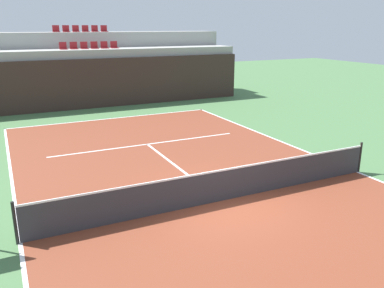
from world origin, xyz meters
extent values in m
plane|color=#477042|center=(0.00, 0.00, 0.00)|extent=(80.00, 80.00, 0.00)
cube|color=brown|center=(0.00, 0.00, 0.01)|extent=(11.00, 24.00, 0.01)
cube|color=white|center=(0.00, 11.95, 0.01)|extent=(11.00, 0.10, 0.00)
cube|color=white|center=(-5.45, 0.00, 0.01)|extent=(0.10, 24.00, 0.00)
cube|color=white|center=(5.45, 0.00, 0.01)|extent=(0.10, 24.00, 0.00)
cube|color=white|center=(0.00, 6.40, 0.01)|extent=(8.26, 0.10, 0.00)
cube|color=white|center=(0.00, 3.20, 0.01)|extent=(0.10, 6.40, 0.00)
cube|color=#33231E|center=(0.00, 15.40, 1.50)|extent=(19.56, 0.30, 2.99)
cube|color=#9E9E99|center=(0.00, 16.75, 1.75)|extent=(19.56, 2.40, 3.51)
cube|color=#9E9E99|center=(0.00, 19.15, 2.25)|extent=(19.56, 2.40, 4.50)
cube|color=maroon|center=(-1.60, 16.75, 3.53)|extent=(0.44, 0.44, 0.04)
cube|color=maroon|center=(-1.60, 16.95, 3.75)|extent=(0.44, 0.04, 0.40)
cube|color=maroon|center=(-0.96, 16.75, 3.53)|extent=(0.44, 0.44, 0.04)
cube|color=maroon|center=(-0.96, 16.95, 3.75)|extent=(0.44, 0.04, 0.40)
cube|color=maroon|center=(-0.32, 16.75, 3.53)|extent=(0.44, 0.44, 0.04)
cube|color=maroon|center=(-0.32, 16.95, 3.75)|extent=(0.44, 0.04, 0.40)
cube|color=maroon|center=(0.32, 16.75, 3.53)|extent=(0.44, 0.44, 0.04)
cube|color=maroon|center=(0.32, 16.95, 3.75)|extent=(0.44, 0.04, 0.40)
cube|color=maroon|center=(0.96, 16.75, 3.53)|extent=(0.44, 0.44, 0.04)
cube|color=maroon|center=(0.96, 16.95, 3.75)|extent=(0.44, 0.04, 0.40)
cube|color=maroon|center=(1.60, 16.75, 3.53)|extent=(0.44, 0.44, 0.04)
cube|color=maroon|center=(1.60, 16.95, 3.75)|extent=(0.44, 0.04, 0.40)
cube|color=maroon|center=(-1.60, 19.15, 4.52)|extent=(0.44, 0.44, 0.04)
cube|color=maroon|center=(-1.60, 19.35, 4.74)|extent=(0.44, 0.04, 0.40)
cube|color=maroon|center=(-0.96, 19.15, 4.52)|extent=(0.44, 0.44, 0.04)
cube|color=maroon|center=(-0.96, 19.35, 4.74)|extent=(0.44, 0.04, 0.40)
cube|color=maroon|center=(-0.32, 19.15, 4.52)|extent=(0.44, 0.44, 0.04)
cube|color=maroon|center=(-0.32, 19.35, 4.74)|extent=(0.44, 0.04, 0.40)
cube|color=maroon|center=(0.32, 19.15, 4.52)|extent=(0.44, 0.44, 0.04)
cube|color=maroon|center=(0.32, 19.35, 4.74)|extent=(0.44, 0.04, 0.40)
cube|color=maroon|center=(0.96, 19.15, 4.52)|extent=(0.44, 0.44, 0.04)
cube|color=maroon|center=(0.96, 19.35, 4.74)|extent=(0.44, 0.04, 0.40)
cube|color=maroon|center=(1.60, 19.15, 4.52)|extent=(0.44, 0.44, 0.04)
cube|color=maroon|center=(1.60, 19.35, 4.74)|extent=(0.44, 0.04, 0.40)
cylinder|color=black|center=(-5.50, 0.00, 0.55)|extent=(0.08, 0.08, 1.07)
cylinder|color=black|center=(5.50, 0.00, 0.55)|extent=(0.08, 0.08, 1.07)
cube|color=#333338|center=(0.00, 0.00, 0.47)|extent=(10.90, 0.02, 0.92)
cube|color=white|center=(0.00, 0.00, 0.96)|extent=(10.90, 0.04, 0.05)
camera|label=1|loc=(-5.43, -9.24, 4.92)|focal=37.33mm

